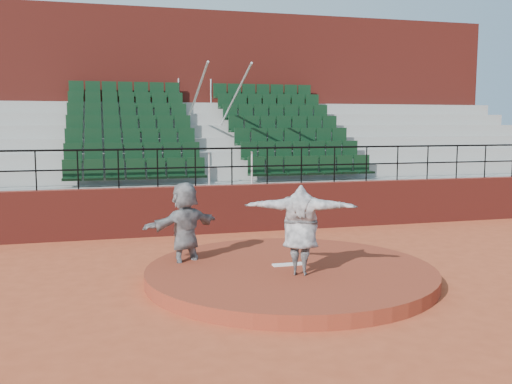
% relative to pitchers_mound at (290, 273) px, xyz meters
% --- Properties ---
extents(ground, '(90.00, 90.00, 0.00)m').
position_rel_pitchers_mound_xyz_m(ground, '(0.00, 0.00, -0.12)').
color(ground, '#B04827').
rests_on(ground, ground).
extents(pitchers_mound, '(5.50, 5.50, 0.25)m').
position_rel_pitchers_mound_xyz_m(pitchers_mound, '(0.00, 0.00, 0.00)').
color(pitchers_mound, maroon).
rests_on(pitchers_mound, ground).
extents(pitching_rubber, '(0.60, 0.15, 0.03)m').
position_rel_pitchers_mound_xyz_m(pitching_rubber, '(0.00, 0.15, 0.14)').
color(pitching_rubber, white).
rests_on(pitching_rubber, pitchers_mound).
extents(boundary_wall, '(24.00, 0.30, 1.30)m').
position_rel_pitchers_mound_xyz_m(boundary_wall, '(0.00, 5.00, 0.53)').
color(boundary_wall, maroon).
rests_on(boundary_wall, ground).
extents(wall_railing, '(24.04, 0.05, 1.03)m').
position_rel_pitchers_mound_xyz_m(wall_railing, '(0.00, 5.00, 1.90)').
color(wall_railing, black).
rests_on(wall_railing, boundary_wall).
extents(seating_deck, '(24.00, 5.97, 4.63)m').
position_rel_pitchers_mound_xyz_m(seating_deck, '(0.00, 8.64, 1.33)').
color(seating_deck, gray).
rests_on(seating_deck, ground).
extents(press_box_facade, '(24.00, 3.00, 7.10)m').
position_rel_pitchers_mound_xyz_m(press_box_facade, '(0.00, 12.60, 3.43)').
color(press_box_facade, maroon).
rests_on(press_box_facade, ground).
extents(pitcher, '(2.06, 1.29, 1.63)m').
position_rel_pitchers_mound_xyz_m(pitcher, '(0.01, -0.53, 0.94)').
color(pitcher, black).
rests_on(pitcher, pitchers_mound).
extents(fielder, '(1.76, 1.25, 1.83)m').
position_rel_pitchers_mound_xyz_m(fielder, '(-1.86, 1.04, 0.79)').
color(fielder, black).
rests_on(fielder, ground).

